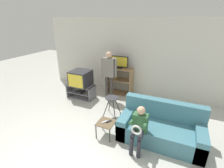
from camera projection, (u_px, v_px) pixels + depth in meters
The scene contains 13 objects.
ground_plane at pixel (70, 161), 3.12m from camera, with size 18.00×18.00×0.00m, color beige.
wall_back at pixel (129, 57), 5.64m from camera, with size 6.40×0.06×2.60m.
tv_stand at pixel (81, 91), 5.59m from camera, with size 0.92×0.46×0.45m.
television_main at pixel (81, 78), 5.40m from camera, with size 0.63×0.62×0.51m.
media_shelf at pixel (119, 81), 5.79m from camera, with size 0.92×0.43×0.96m.
television_flat at pixel (119, 62), 5.54m from camera, with size 0.62×0.20×0.41m.
folding_stool at pixel (112, 101), 4.41m from camera, with size 0.41×0.42×0.58m.
snack_table at pixel (106, 124), 3.70m from camera, with size 0.39×0.39×0.36m.
remote_control_black at pixel (109, 121), 3.70m from camera, with size 0.04×0.14×0.02m, color #232328.
remote_control_white at pixel (104, 122), 3.68m from camera, with size 0.04×0.14×0.02m, color silver.
couch at pixel (161, 128), 3.61m from camera, with size 1.79×0.84×0.85m.
person_standing_adult at pixel (109, 71), 5.19m from camera, with size 0.53×0.20×1.61m.
person_seated_child at pixel (139, 126), 3.23m from camera, with size 0.33×0.43×0.97m.
Camera 1 is at (1.68, -1.81, 2.56)m, focal length 26.00 mm.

